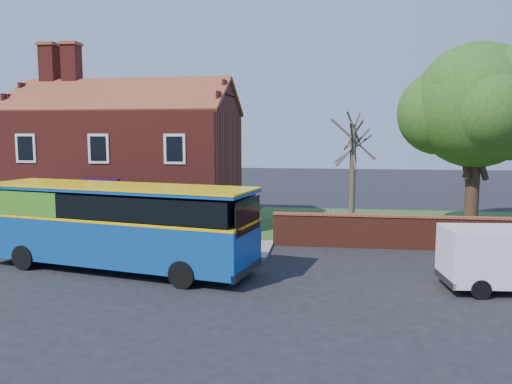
# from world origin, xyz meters

# --- Properties ---
(ground) EXTENTS (120.00, 120.00, 0.00)m
(ground) POSITION_xyz_m (0.00, 0.00, 0.00)
(ground) COLOR black
(ground) RESTS_ON ground
(pavement) EXTENTS (18.00, 3.50, 0.12)m
(pavement) POSITION_xyz_m (-7.00, 5.75, 0.06)
(pavement) COLOR gray
(pavement) RESTS_ON ground
(kerb) EXTENTS (18.00, 0.15, 0.14)m
(kerb) POSITION_xyz_m (-7.00, 4.00, 0.07)
(kerb) COLOR slate
(kerb) RESTS_ON ground
(grass_strip) EXTENTS (26.00, 12.00, 0.04)m
(grass_strip) POSITION_xyz_m (13.00, 13.00, 0.02)
(grass_strip) COLOR #426B28
(grass_strip) RESTS_ON ground
(shop_building) EXTENTS (12.30, 8.13, 10.50)m
(shop_building) POSITION_xyz_m (-7.02, 11.50, 3.41)
(shop_building) COLOR maroon
(shop_building) RESTS_ON ground
(bus) EXTENTS (11.39, 5.00, 3.36)m
(bus) POSITION_xyz_m (-3.96, 1.88, 1.91)
(bus) COLOR #0D4593
(bus) RESTS_ON ground
(large_tree) EXTENTS (8.29, 6.56, 10.11)m
(large_tree) POSITION_xyz_m (12.36, 11.66, 6.62)
(large_tree) COLOR black
(large_tree) RESTS_ON ground
(bare_tree) EXTENTS (2.32, 2.76, 6.19)m
(bare_tree) POSITION_xyz_m (5.89, 10.72, 3.17)
(bare_tree) COLOR #4C4238
(bare_tree) RESTS_ON ground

